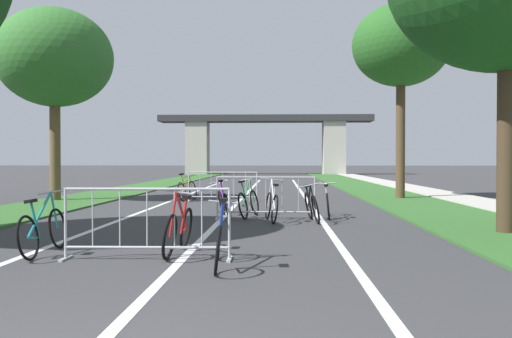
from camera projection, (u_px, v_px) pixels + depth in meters
name	position (u px, v px, depth m)	size (l,w,h in m)	color
grass_verge_left	(146.00, 187.00, 29.21)	(2.79, 63.89, 0.05)	#2D5B26
grass_verge_right	(362.00, 187.00, 28.72)	(2.79, 63.89, 0.05)	#2D5B26
sidewalk_path_right	(405.00, 187.00, 28.62)	(1.78, 63.89, 0.08)	#ADA89E
lane_stripe_center	(243.00, 197.00, 21.32)	(0.14, 36.96, 0.01)	silver
lane_stripe_right_lane	(305.00, 197.00, 21.21)	(0.14, 36.96, 0.01)	silver
lane_stripe_left_lane	(182.00, 197.00, 21.42)	(0.14, 36.96, 0.01)	silver
overpass_bridge	(265.00, 136.00, 55.54)	(21.90, 2.87, 6.08)	#2D2D30
tree_left_oak_near	(55.00, 58.00, 19.00)	(4.08, 4.08, 6.82)	brown
tree_right_pine_near	(401.00, 46.00, 20.00)	(3.60, 3.60, 7.27)	#4C3823
crowd_barrier_nearest	(147.00, 224.00, 7.80)	(2.46, 0.49, 1.05)	#ADADB2
crowd_barrier_second	(266.00, 198.00, 13.17)	(2.45, 0.45, 1.05)	#ADADB2
crowd_barrier_third	(223.00, 187.00, 18.67)	(2.47, 0.53, 1.05)	#ADADB2
bicycle_yellow_0	(187.00, 190.00, 19.28)	(0.51, 1.77, 0.99)	black
bicycle_green_1	(249.00, 202.00, 13.62)	(0.55, 1.76, 1.01)	black
bicycle_blue_2	(219.00, 240.00, 7.27)	(0.43, 1.74, 0.96)	black
bicycle_teal_3	(43.00, 230.00, 8.25)	(0.42, 1.76, 0.97)	black
bicycle_purple_4	(224.00, 203.00, 13.59)	(0.72, 1.66, 0.97)	black
bicycle_red_5	(179.00, 230.00, 8.28)	(0.50, 1.73, 1.04)	black
bicycle_black_6	(312.00, 206.00, 12.63)	(0.52, 1.64, 0.95)	black
bicycle_silver_7	(272.00, 206.00, 12.65)	(0.53, 1.64, 1.03)	black
bicycle_white_8	(328.00, 203.00, 13.55)	(0.53, 1.72, 0.88)	black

